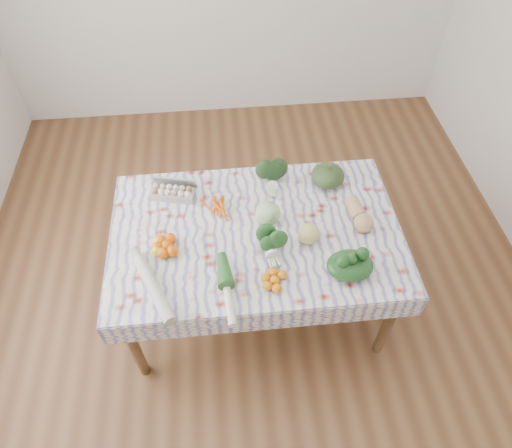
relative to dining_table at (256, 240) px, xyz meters
name	(u,v)px	position (x,y,z in m)	size (l,w,h in m)	color
ground	(256,300)	(0.00, 0.00, -0.68)	(4.50, 4.50, 0.00)	brown
dining_table	(256,240)	(0.00, 0.00, 0.00)	(1.60, 1.00, 0.75)	brown
tablecloth	(256,231)	(0.00, 0.00, 0.08)	(1.66, 1.06, 0.01)	white
egg_carton	(172,193)	(-0.48, 0.31, 0.12)	(0.26, 0.10, 0.07)	#A2A29D
carrot_bunch	(215,208)	(-0.22, 0.18, 0.10)	(0.19, 0.17, 0.03)	#E05D0D
kale_bunch	(274,175)	(0.15, 0.36, 0.16)	(0.18, 0.15, 0.15)	#1E3918
kabocha_squash	(328,175)	(0.48, 0.34, 0.15)	(0.20, 0.20, 0.13)	#314A21
cabbage	(268,213)	(0.07, 0.06, 0.15)	(0.14, 0.14, 0.14)	#A9CB82
butternut_squash	(359,214)	(0.60, 0.02, 0.14)	(0.11, 0.24, 0.11)	tan
orange_cluster	(167,246)	(-0.50, -0.08, 0.12)	(0.20, 0.20, 0.07)	#F76306
broccoli	(269,244)	(0.06, -0.15, 0.15)	(0.17, 0.17, 0.12)	#215220
mandarin_cluster	(275,280)	(0.06, -0.36, 0.11)	(0.17, 0.17, 0.05)	orange
grapefruit	(308,234)	(0.28, -0.10, 0.14)	(0.12, 0.12, 0.12)	#D6CF6A
spinach_bag	(350,265)	(0.46, -0.33, 0.14)	(0.25, 0.20, 0.11)	#153915
daikon	(154,288)	(-0.56, -0.35, 0.12)	(0.06, 0.06, 0.45)	beige
leek	(227,290)	(-0.19, -0.39, 0.11)	(0.04, 0.04, 0.40)	white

